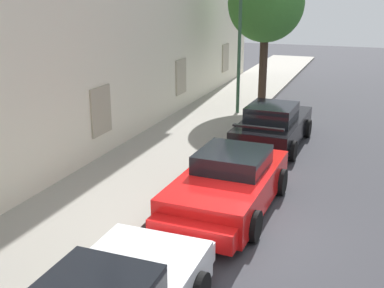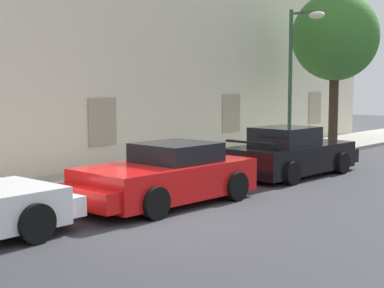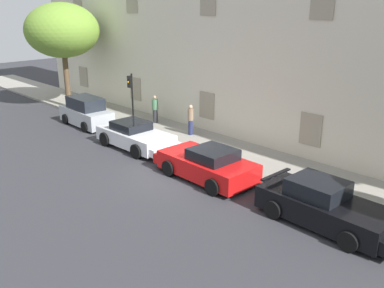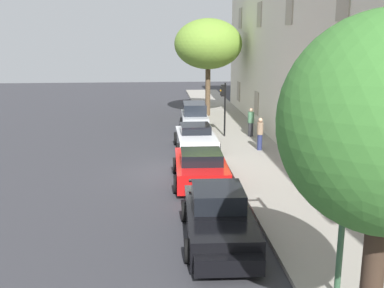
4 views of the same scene
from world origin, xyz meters
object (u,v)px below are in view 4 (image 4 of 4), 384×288
(sportscar_yellow_flank, at_px, (200,166))
(pedestrian_admiring, at_px, (251,122))
(hatchback_parked, at_px, (194,118))
(street_lamp, at_px, (329,138))
(traffic_light, at_px, (224,100))
(sportscar_white_middle, at_px, (219,221))
(tree_far_end, at_px, (208,44))
(pedestrian_strolling, at_px, (260,133))
(sportscar_red_lead, at_px, (196,140))

(sportscar_yellow_flank, distance_m, pedestrian_admiring, 8.58)
(hatchback_parked, relative_size, street_lamp, 0.73)
(traffic_light, bearing_deg, sportscar_yellow_flank, -14.92)
(hatchback_parked, relative_size, traffic_light, 1.24)
(sportscar_white_middle, bearing_deg, street_lamp, 28.64)
(street_lamp, distance_m, pedestrian_admiring, 17.18)
(tree_far_end, bearing_deg, street_lamp, -0.42)
(tree_far_end, xyz_separation_m, street_lamp, (24.13, -0.18, -1.43))
(street_lamp, bearing_deg, tree_far_end, 179.58)
(hatchback_parked, distance_m, tree_far_end, 6.53)
(hatchback_parked, xyz_separation_m, pedestrian_admiring, (2.76, 3.08, 0.19))
(sportscar_yellow_flank, bearing_deg, pedestrian_admiring, 154.38)
(pedestrian_strolling, bearing_deg, hatchback_parked, -154.48)
(sportscar_red_lead, relative_size, sportscar_white_middle, 0.94)
(hatchback_parked, bearing_deg, sportscar_white_middle, -2.22)
(sportscar_red_lead, bearing_deg, pedestrian_admiring, 128.16)
(pedestrian_admiring, bearing_deg, street_lamp, -6.42)
(traffic_light, bearing_deg, tree_far_end, -179.07)
(hatchback_parked, bearing_deg, tree_far_end, 163.37)
(sportscar_white_middle, relative_size, hatchback_parked, 1.27)
(traffic_light, distance_m, pedestrian_admiring, 2.07)
(pedestrian_admiring, bearing_deg, sportscar_yellow_flank, -25.62)
(hatchback_parked, height_order, pedestrian_admiring, pedestrian_admiring)
(hatchback_parked, relative_size, pedestrian_admiring, 2.34)
(hatchback_parked, xyz_separation_m, tree_far_end, (-4.55, 1.36, 4.49))
(sportscar_white_middle, bearing_deg, sportscar_red_lead, 178.61)
(tree_far_end, height_order, pedestrian_strolling, tree_far_end)
(pedestrian_strolling, bearing_deg, street_lamp, -7.13)
(sportscar_red_lead, relative_size, pedestrian_admiring, 2.81)
(sportscar_red_lead, relative_size, street_lamp, 0.87)
(traffic_light, bearing_deg, hatchback_parked, -150.38)
(sportscar_red_lead, xyz_separation_m, hatchback_parked, (-5.47, 0.37, 0.19))
(sportscar_white_middle, bearing_deg, tree_far_end, 174.54)
(tree_far_end, relative_size, street_lamp, 1.30)
(sportscar_yellow_flank, bearing_deg, pedestrian_strolling, 141.82)
(pedestrian_admiring, distance_m, pedestrian_strolling, 3.28)
(traffic_light, height_order, pedestrian_admiring, traffic_light)
(sportscar_yellow_flank, height_order, pedestrian_admiring, pedestrian_admiring)
(hatchback_parked, bearing_deg, sportscar_red_lead, -3.86)
(sportscar_white_middle, relative_size, pedestrian_admiring, 2.99)
(sportscar_white_middle, distance_m, tree_far_end, 21.42)
(street_lamp, bearing_deg, pedestrian_admiring, 173.58)
(sportscar_red_lead, distance_m, pedestrian_admiring, 4.40)
(sportscar_yellow_flank, xyz_separation_m, traffic_light, (-7.90, 2.10, 1.67))
(tree_far_end, xyz_separation_m, pedestrian_admiring, (7.31, 1.72, -4.30))
(street_lamp, height_order, pedestrian_admiring, street_lamp)
(sportscar_red_lead, height_order, pedestrian_admiring, pedestrian_admiring)
(sportscar_red_lead, distance_m, sportscar_yellow_flank, 5.03)
(pedestrian_strolling, bearing_deg, sportscar_white_middle, -18.93)
(sportscar_yellow_flank, relative_size, pedestrian_admiring, 2.85)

